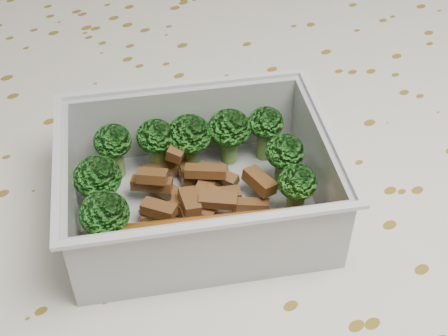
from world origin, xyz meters
TOP-DOWN VIEW (x-y plane):
  - dining_table at (0.00, 0.00)m, footprint 1.40×0.90m
  - tablecloth at (0.00, 0.00)m, footprint 1.46×0.96m
  - lunch_container at (-0.01, -0.01)m, footprint 0.20×0.18m
  - broccoli_florets at (-0.01, 0.01)m, footprint 0.15×0.12m
  - meat_pile at (-0.01, 0.00)m, footprint 0.08×0.08m
  - sausage at (-0.02, -0.04)m, footprint 0.13×0.08m

SIDE VIEW (x-z plane):
  - dining_table at x=0.00m, z-range 0.29..1.04m
  - tablecloth at x=0.00m, z-range 0.62..0.81m
  - meat_pile at x=-0.01m, z-range 0.76..0.78m
  - sausage at x=-0.02m, z-range 0.76..0.78m
  - lunch_container at x=-0.01m, z-range 0.75..0.80m
  - broccoli_florets at x=-0.01m, z-range 0.77..0.80m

